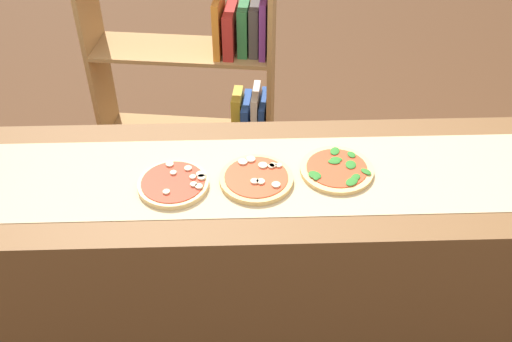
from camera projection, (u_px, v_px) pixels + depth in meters
ground_plane at (256, 342)px, 2.47m from camera, size 12.00×12.00×0.00m
counter at (256, 270)px, 2.18m from camera, size 2.51×0.60×0.92m
parchment_paper at (256, 176)px, 1.88m from camera, size 2.15×0.39×0.00m
pizza_mushroom_0 at (174, 184)px, 1.83m from camera, size 0.22×0.22×0.03m
pizza_mushroom_1 at (256, 179)px, 1.85m from camera, size 0.23×0.23×0.03m
pizza_spinach_2 at (337, 169)px, 1.89m from camera, size 0.24×0.24×0.02m
bookshelf at (210, 102)px, 2.72m from camera, size 0.83×0.35×1.37m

